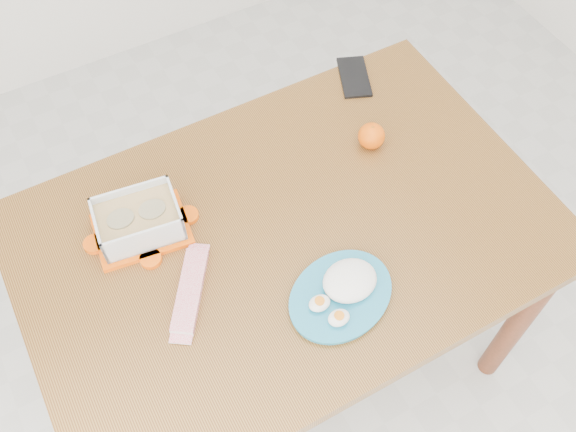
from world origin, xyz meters
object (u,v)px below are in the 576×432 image
orange_fruit (371,136)px  rice_plate (344,290)px  smartphone (354,77)px  food_container (139,221)px  dining_table (288,252)px

orange_fruit → rice_plate: orange_fruit is taller
smartphone → rice_plate: bearing=-101.6°
food_container → smartphone: size_ratio=1.52×
dining_table → smartphone: (0.39, 0.34, 0.10)m
food_container → rice_plate: size_ratio=0.76×
food_container → rice_plate: 0.48m
orange_fruit → smartphone: orange_fruit is taller
dining_table → food_container: size_ratio=5.33×
dining_table → orange_fruit: bearing=22.5°
dining_table → rice_plate: size_ratio=4.07×
dining_table → rice_plate: (0.03, -0.20, 0.12)m
food_container → dining_table: bearing=-20.8°
dining_table → food_container: (-0.29, 0.16, 0.14)m
food_container → rice_plate: bearing=-40.6°
dining_table → food_container: food_container is taller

